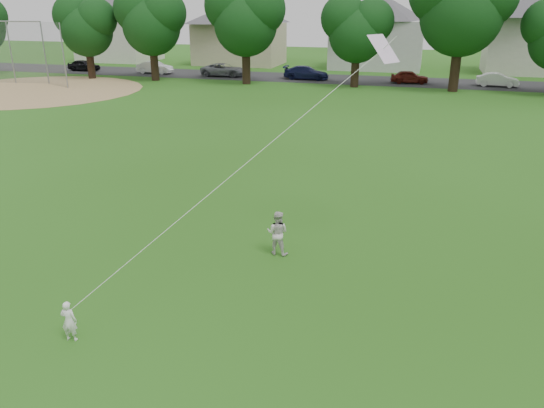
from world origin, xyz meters
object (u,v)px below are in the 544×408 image
(older_boy, at_px, (277,233))
(baseball_backstop, at_px, (7,53))
(toddler, at_px, (69,321))
(kite, at_px, (243,166))

(older_boy, distance_m, baseball_backstop, 41.99)
(older_boy, bearing_deg, toddler, 62.34)
(kite, bearing_deg, older_boy, 80.67)
(toddler, relative_size, kite, 0.09)
(older_boy, height_order, kite, kite)
(kite, height_order, baseball_backstop, kite)
(toddler, bearing_deg, baseball_backstop, -57.29)
(toddler, relative_size, baseball_backstop, 0.08)
(toddler, height_order, baseball_backstop, baseball_backstop)
(kite, relative_size, baseball_backstop, 0.84)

